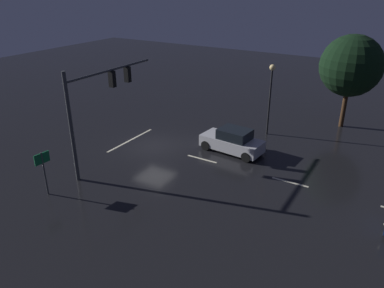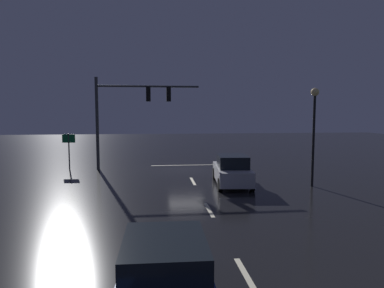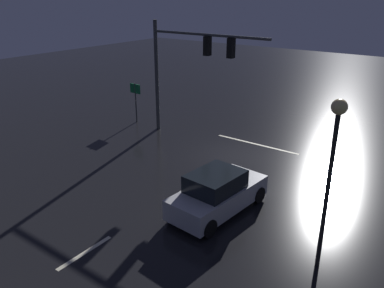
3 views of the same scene
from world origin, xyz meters
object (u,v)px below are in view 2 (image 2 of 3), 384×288
traffic_signal_assembly (130,105)px  car_distant (165,280)px  street_lamp_left_kerb (314,119)px  route_sign (69,144)px  car_approaching (232,171)px

traffic_signal_assembly → car_distant: 18.93m
car_distant → street_lamp_left_kerb: (-8.52, -11.37, 2.95)m
street_lamp_left_kerb → route_sign: size_ratio=2.10×
car_approaching → route_sign: (10.40, -6.37, 1.06)m
car_approaching → car_distant: 12.98m
car_distant → route_sign: 19.68m
car_distant → route_sign: route_sign is taller
car_distant → street_lamp_left_kerb: size_ratio=0.81×
traffic_signal_assembly → street_lamp_left_kerb: (-10.34, 7.09, -0.82)m
car_distant → street_lamp_left_kerb: bearing=-126.8°
traffic_signal_assembly → car_approaching: (-6.02, 6.18, -3.77)m
traffic_signal_assembly → car_approaching: traffic_signal_assembly is taller
traffic_signal_assembly → car_approaching: bearing=134.2°
traffic_signal_assembly → route_sign: (4.38, -0.18, -2.71)m
street_lamp_left_kerb → car_distant: bearing=53.2°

